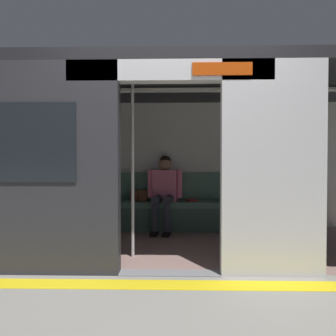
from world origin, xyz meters
The scene contains 8 objects.
ground_plane centered at (0.00, 0.00, 0.00)m, with size 60.00×60.00×0.00m, color gray.
platform_edge_strip centered at (0.00, 0.30, 0.00)m, with size 8.00×0.24×0.01m, color yellow.
train_car centered at (0.07, -1.12, 1.44)m, with size 6.40×2.56×2.19m.
bench_seat centered at (0.00, -2.04, 0.35)m, with size 3.29×0.44×0.46m.
person_seated centered at (0.13, -1.99, 0.68)m, with size 0.55×0.71×1.19m.
handbag centered at (0.54, -2.12, 0.54)m, with size 0.26×0.15×0.17m.
book centered at (-0.31, -2.09, 0.47)m, with size 0.15×0.22×0.03m, color #B22D2D.
grab_pole_door centered at (0.43, -0.54, 1.02)m, with size 0.04×0.04×2.05m, color silver.
Camera 1 is at (-0.06, 3.26, 1.11)m, focal length 35.94 mm.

